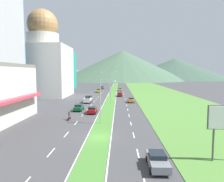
{
  "coord_description": "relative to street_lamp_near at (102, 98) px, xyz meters",
  "views": [
    {
      "loc": [
        2.86,
        -29.1,
        9.38
      ],
      "look_at": [
        0.23,
        49.51,
        2.31
      ],
      "focal_mm": 33.08,
      "sensor_mm": 36.0,
      "label": 1
    }
  ],
  "objects": [
    {
      "name": "lane_dash_left_6",
      "position": [
        -4.93,
        14.46,
        -4.76
      ],
      "size": [
        0.16,
        2.8,
        0.01
      ],
      "primitive_type": "cube",
      "color": "silver",
      "rests_on": "ground_plane"
    },
    {
      "name": "car_0",
      "position": [
        6.87,
        -17.32,
        -4.0
      ],
      "size": [
        1.94,
        4.32,
        1.49
      ],
      "rotation": [
        0.0,
        0.0,
        -1.57
      ],
      "color": "slate",
      "rests_on": "ground_plane"
    },
    {
      "name": "lane_dash_left_5",
      "position": [
        -4.93,
        7.38,
        -4.76
      ],
      "size": [
        0.16,
        2.8,
        0.01
      ],
      "primitive_type": "cube",
      "color": "silver",
      "rests_on": "ground_plane"
    },
    {
      "name": "lane_dash_right_2",
      "position": [
        5.27,
        -13.84,
        -4.76
      ],
      "size": [
        0.16,
        2.8,
        0.01
      ],
      "primitive_type": "cube",
      "color": "silver",
      "rests_on": "ground_plane"
    },
    {
      "name": "car_4",
      "position": [
        -3.11,
        9.6,
        -3.98
      ],
      "size": [
        2.03,
        4.35,
        1.53
      ],
      "rotation": [
        0.0,
        0.0,
        1.57
      ],
      "color": "maroon",
      "rests_on": "ground_plane"
    },
    {
      "name": "lane_dash_right_5",
      "position": [
        5.27,
        7.38,
        -4.76
      ],
      "size": [
        0.16,
        2.8,
        0.01
      ],
      "primitive_type": "cube",
      "color": "silver",
      "rests_on": "ground_plane"
    },
    {
      "name": "street_lamp_near",
      "position": [
        0.0,
        0.0,
        0.0
      ],
      "size": [
        3.03,
        0.34,
        8.15
      ],
      "color": "#99999E",
      "rests_on": "ground_plane"
    },
    {
      "name": "hill_far_left",
      "position": [
        -79.55,
        233.48,
        6.51
      ],
      "size": [
        135.59,
        135.59,
        22.54
      ],
      "primitive_type": "cone",
      "color": "#47664C",
      "rests_on": "ground_plane"
    },
    {
      "name": "lane_dash_right_3",
      "position": [
        5.27,
        -6.77,
        -4.76
      ],
      "size": [
        0.16,
        2.8,
        0.01
      ],
      "primitive_type": "cube",
      "color": "silver",
      "rests_on": "ground_plane"
    },
    {
      "name": "car_5",
      "position": [
        -6.59,
        80.63,
        -4.0
      ],
      "size": [
        2.02,
        4.03,
        1.48
      ],
      "rotation": [
        0.0,
        0.0,
        1.57
      ],
      "color": "slate",
      "rests_on": "ground_plane"
    },
    {
      "name": "car_1",
      "position": [
        3.42,
        44.09,
        -3.99
      ],
      "size": [
        1.95,
        4.64,
        1.49
      ],
      "rotation": [
        0.0,
        0.0,
        -1.57
      ],
      "color": "maroon",
      "rests_on": "ground_plane"
    },
    {
      "name": "lane_dash_left_3",
      "position": [
        -4.93,
        -6.77,
        -4.76
      ],
      "size": [
        0.16,
        2.8,
        0.01
      ],
      "primitive_type": "cube",
      "color": "silver",
      "rests_on": "ground_plane"
    },
    {
      "name": "grass_verge_right",
      "position": [
        20.77,
        52.0,
        -4.73
      ],
      "size": [
        24.0,
        240.0,
        0.06
      ],
      "primitive_type": "cube",
      "color": "#518438",
      "rests_on": "ground_plane"
    },
    {
      "name": "lane_dash_right_4",
      "position": [
        5.27,
        0.31,
        -4.76
      ],
      "size": [
        0.16,
        2.8,
        0.01
      ],
      "primitive_type": "cube",
      "color": "silver",
      "rests_on": "ground_plane"
    },
    {
      "name": "lane_dash_left_13",
      "position": [
        -4.93,
        63.98,
        -4.76
      ],
      "size": [
        0.16,
        2.8,
        0.01
      ],
      "primitive_type": "cube",
      "color": "silver",
      "rests_on": "ground_plane"
    },
    {
      "name": "edge_line_median_left",
      "position": [
        -1.58,
        52.0,
        -4.76
      ],
      "size": [
        0.16,
        240.0,
        0.01
      ],
      "primitive_type": "cube",
      "color": "silver",
      "rests_on": "ground_plane"
    },
    {
      "name": "edge_line_median_right",
      "position": [
        1.92,
        52.0,
        -4.76
      ],
      "size": [
        0.16,
        240.0,
        0.01
      ],
      "primitive_type": "cube",
      "color": "silver",
      "rests_on": "ground_plane"
    },
    {
      "name": "lane_dash_left_12",
      "position": [
        -4.93,
        56.91,
        -4.76
      ],
      "size": [
        0.16,
        2.8,
        0.01
      ],
      "primitive_type": "cube",
      "color": "silver",
      "rests_on": "ground_plane"
    },
    {
      "name": "car_7",
      "position": [
        3.59,
        67.62,
        -4.02
      ],
      "size": [
        1.88,
        4.01,
        1.44
      ],
      "rotation": [
        0.0,
        0.0,
        -1.57
      ],
      "color": "yellow",
      "rests_on": "ground_plane"
    },
    {
      "name": "pickup_truck_0",
      "position": [
        -6.66,
        26.68,
        -3.78
      ],
      "size": [
        2.18,
        5.4,
        2.0
      ],
      "rotation": [
        0.0,
        0.0,
        1.57
      ],
      "color": "silver",
      "rests_on": "ground_plane"
    },
    {
      "name": "lane_dash_right_6",
      "position": [
        5.27,
        14.46,
        -4.76
      ],
      "size": [
        0.16,
        2.8,
        0.01
      ],
      "primitive_type": "cube",
      "color": "silver",
      "rests_on": "ground_plane"
    },
    {
      "name": "lane_dash_right_11",
      "position": [
        5.27,
        49.83,
        -4.76
      ],
      "size": [
        0.16,
        2.8,
        0.01
      ],
      "primitive_type": "cube",
      "color": "silver",
      "rests_on": "ground_plane"
    },
    {
      "name": "lane_dash_left_8",
      "position": [
        -4.93,
        28.61,
        -4.76
      ],
      "size": [
        0.16,
        2.8,
        0.01
      ],
      "primitive_type": "cube",
      "color": "silver",
      "rests_on": "ground_plane"
    },
    {
      "name": "lane_dash_right_13",
      "position": [
        5.27,
        63.98,
        -4.76
      ],
      "size": [
        0.16,
        2.8,
        0.01
      ],
      "primitive_type": "cube",
      "color": "silver",
      "rests_on": "ground_plane"
    },
    {
      "name": "midrise_colored",
      "position": [
        -30.73,
        81.59,
        5.91
      ],
      "size": [
        15.04,
        15.04,
        21.35
      ],
      "primitive_type": "cube",
      "color": "teal",
      "rests_on": "ground_plane"
    },
    {
      "name": "lane_dash_left_2",
      "position": [
        -4.93,
        -13.84,
        -4.76
      ],
      "size": [
        0.16,
        2.8,
        0.01
      ],
      "primitive_type": "cube",
      "color": "silver",
      "rests_on": "ground_plane"
    },
    {
      "name": "lane_dash_left_9",
      "position": [
        -4.93,
        35.68,
        -4.76
      ],
      "size": [
        0.16,
        2.8,
        0.01
      ],
      "primitive_type": "cube",
      "color": "silver",
      "rests_on": "ground_plane"
    },
    {
      "name": "lane_dash_left_10",
      "position": [
        -4.93,
        42.76,
        -4.76
      ],
      "size": [
        0.16,
        2.8,
        0.01
      ],
      "primitive_type": "cube",
      "color": "silver",
      "rests_on": "ground_plane"
    },
    {
      "name": "street_lamp_far",
      "position": [
        -0.4,
        47.62,
        1.02
      ],
      "size": [
        3.17,
        0.47,
        10.09
      ],
      "color": "#99999E",
      "rests_on": "ground_plane"
    },
    {
      "name": "lane_dash_right_9",
      "position": [
        5.27,
        35.68,
        -4.76
      ],
      "size": [
        0.16,
        2.8,
        0.01
      ],
      "primitive_type": "cube",
      "color": "silver",
      "rests_on": "ground_plane"
    },
    {
      "name": "lane_dash_right_12",
      "position": [
        5.27,
        56.91,
        -4.76
      ],
      "size": [
        0.16,
        2.8,
        0.01
      ],
      "primitive_type": "cube",
      "color": "silver",
      "rests_on": "ground_plane"
    },
    {
      "name": "lane_dash_left_11",
      "position": [
        -4.93,
        49.83,
        -4.76
      ],
      "size": [
        0.16,
        2.8,
        0.01
      ],
      "primitive_type": "cube",
      "color": "silver",
      "rests_on": "ground_plane"
    },
    {
      "name": "lane_dash_left_7",
      "position": [
        -4.93,
        21.53,
        -4.76
      ],
      "size": [
        0.16,
        2.8,
        0.01
      ],
      "primitive_type": "cube",
      "color": "silver",
      "rests_on": "ground_plane"
    },
    {
      "name": "lane_dash_right_7",
      "position": [
        5.27,
        21.53,
        -4.76
      ],
      "size": [
        0.16,
        2.8,
        0.01
      ],
      "primitive_type": "cube",
      "color": "silver",
      "rests_on": "ground_plane"
    },
    {
      "name": "grass_median",
      "position": [
        0.17,
        52.0,
        -4.73
      ],
      "size": [
        3.2,
        240.0,
        0.06
      ],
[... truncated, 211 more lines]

